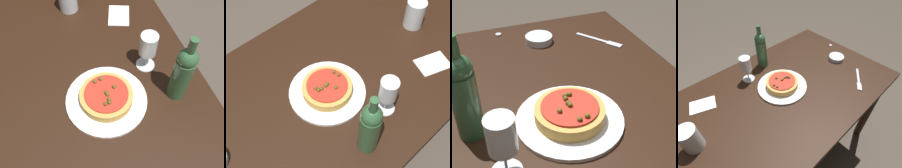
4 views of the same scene
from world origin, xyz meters
TOP-DOWN VIEW (x-y plane):
  - ground_plane at (0.00, 0.00)m, footprint 14.00×14.00m
  - dining_table at (0.00, 0.00)m, footprint 1.53×0.83m
  - dinner_plate at (0.12, 0.03)m, footprint 0.29×0.29m
  - pizza at (0.12, 0.03)m, footprint 0.19×0.19m
  - wine_glass at (0.01, 0.22)m, footprint 0.07×0.07m
  - wine_bottle at (0.16, 0.28)m, footprint 0.07×0.07m
  - water_cup at (-0.42, 0.01)m, footprint 0.09×0.09m
  - side_bowl at (0.58, -0.03)m, footprint 0.10×0.10m
  - fork at (0.50, -0.26)m, footprint 0.17×0.13m
  - paper_napkin at (-0.30, 0.22)m, footprint 0.16×0.13m
  - bottle_cap at (0.70, 0.11)m, footprint 0.02×0.02m

SIDE VIEW (x-z plane):
  - ground_plane at x=0.00m, z-range 0.00..0.00m
  - dining_table at x=0.00m, z-range 0.29..1.04m
  - paper_napkin at x=-0.30m, z-range 0.75..0.76m
  - fork at x=0.50m, z-range 0.75..0.76m
  - bottle_cap at x=0.70m, z-range 0.75..0.76m
  - dinner_plate at x=0.12m, z-range 0.75..0.77m
  - side_bowl at x=0.58m, z-range 0.75..0.78m
  - pizza at x=0.12m, z-range 0.76..0.81m
  - water_cup at x=-0.42m, z-range 0.75..0.88m
  - wine_glass at x=0.01m, z-range 0.78..0.95m
  - wine_bottle at x=0.16m, z-range 0.74..1.02m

